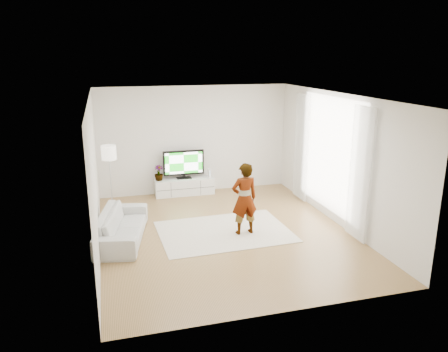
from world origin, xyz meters
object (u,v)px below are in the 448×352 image
object	(u,v)px
television	(184,163)
rug	(224,232)
media_console	(184,186)
sofa	(122,226)
floor_lamp	(109,155)
player	(244,199)

from	to	relation	value
television	rug	bearing A→B (deg)	-83.05
media_console	rug	bearing A→B (deg)	-82.98
rug	sofa	xyz separation A→B (m)	(-2.06, 0.16, 0.29)
television	floor_lamp	xyz separation A→B (m)	(-1.86, -0.62, 0.46)
television	sofa	bearing A→B (deg)	-123.83
floor_lamp	player	bearing A→B (deg)	-41.97
media_console	television	bearing A→B (deg)	90.00
television	rug	distance (m)	2.88
media_console	television	world-z (taller)	television
player	floor_lamp	distance (m)	3.49
television	rug	xyz separation A→B (m)	(0.33, -2.73, -0.83)
television	player	size ratio (longest dim) A/B	0.72
player	rug	bearing A→B (deg)	-31.84
media_console	television	xyz separation A→B (m)	(0.00, 0.03, 0.62)
television	rug	size ratio (longest dim) A/B	0.40
floor_lamp	media_console	bearing A→B (deg)	17.70
player	sofa	bearing A→B (deg)	-12.67
sofa	floor_lamp	bearing A→B (deg)	15.82
rug	player	world-z (taller)	player
television	floor_lamp	size ratio (longest dim) A/B	0.70
player	television	bearing A→B (deg)	-80.82
television	sofa	xyz separation A→B (m)	(-1.72, -2.57, -0.54)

